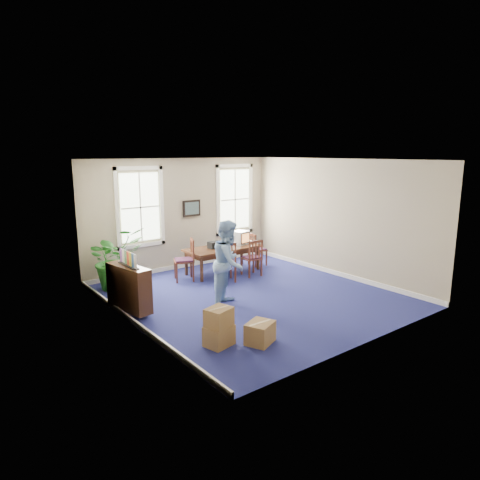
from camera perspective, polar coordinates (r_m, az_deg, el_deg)
floor at (r=10.31m, az=1.60°, el=-7.43°), size 6.50×6.50×0.00m
ceiling at (r=9.74m, az=1.71°, el=10.65°), size 6.50×6.50×0.00m
wall_back at (r=12.56m, az=-7.75°, el=3.45°), size 6.50×0.00×6.50m
wall_front at (r=7.71m, az=17.06°, el=-2.15°), size 6.50×0.00×6.50m
wall_left at (r=8.38m, az=-14.50°, el=-0.93°), size 0.00×6.50×6.50m
wall_right at (r=11.99m, az=12.87°, el=2.88°), size 0.00×6.50×6.50m
baseboard_back at (r=12.84m, az=-7.49°, el=-3.38°), size 6.00×0.04×0.12m
baseboard_left at (r=8.84m, az=-13.81°, el=-10.69°), size 0.04×6.50×0.12m
baseboard_right at (r=12.29m, az=12.45°, el=-4.24°), size 0.04×6.50×0.12m
window_left at (r=11.92m, az=-13.18°, el=4.27°), size 1.40×0.12×2.20m
window_right at (r=13.54m, az=-0.72°, el=5.43°), size 1.40×0.12×2.20m
wall_picture at (r=12.64m, az=-6.47°, el=4.23°), size 0.58×0.06×0.48m
conference_table at (r=12.16m, az=-2.27°, el=-2.64°), size 2.17×1.00×0.74m
crt_tv at (r=12.44m, az=-0.02°, el=0.34°), size 0.52×0.54×0.38m
game_console at (r=12.62m, az=1.18°, el=-0.26°), size 0.22×0.26×0.06m
equipment_bag at (r=11.96m, az=-3.38°, el=-0.63°), size 0.39×0.27×0.18m
chair_near_left at (r=11.29m, az=-1.95°, el=-2.89°), size 0.61×0.61×1.07m
chair_near_right at (r=11.81m, az=1.54°, el=-2.33°), size 0.51×0.51×1.03m
chair_end_left at (r=11.45m, az=-7.51°, el=-2.65°), size 0.66×0.66×1.12m
chair_end_right at (r=12.89m, az=2.37°, el=-1.23°), size 0.49×0.49×0.99m
man at (r=9.53m, az=-1.51°, el=-3.03°), size 1.18×1.15×1.91m
credenza at (r=9.44m, az=-14.57°, el=-6.59°), size 0.55×1.26×0.95m
brochure_rack at (r=9.27m, az=-14.68°, el=-2.78°), size 0.42×0.75×0.33m
potted_plant at (r=11.10m, az=-16.27°, el=-2.34°), size 1.60×1.46×1.55m
cardboard_boxes at (r=7.86m, az=-2.09°, el=-10.84°), size 1.62×1.62×0.73m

